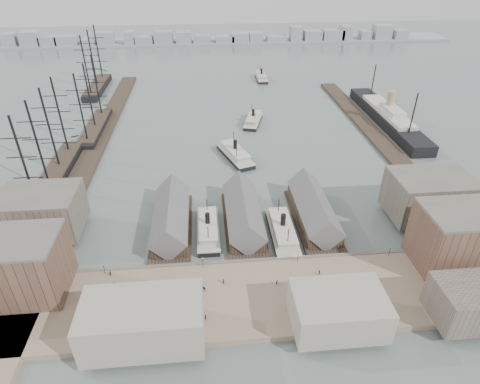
{
  "coord_description": "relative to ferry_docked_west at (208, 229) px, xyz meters",
  "views": [
    {
      "loc": [
        -12.14,
        -101.55,
        88.25
      ],
      "look_at": [
        0.0,
        30.0,
        6.0
      ],
      "focal_mm": 30.0,
      "sensor_mm": 36.0,
      "label": 1
    }
  ],
  "objects": [
    {
      "name": "lamp_post_near_e",
      "position": [
        28.0,
        -19.64,
        2.56
      ],
      "size": [
        0.44,
        0.44,
        3.92
      ],
      "color": "black",
      "rests_on": "quay"
    },
    {
      "name": "pedestrian_10",
      "position": [
        -30.09,
        -20.64,
        0.71
      ],
      "size": [
        0.99,
        1.06,
        1.74
      ],
      "primitive_type": "imported",
      "rotation": [
        0.0,
        0.0,
        1.04
      ],
      "color": "black",
      "rests_on": "quay"
    },
    {
      "name": "horse_cart_center",
      "position": [
        -2.9,
        -29.91,
        0.63
      ],
      "size": [
        4.73,
        3.42,
        1.52
      ],
      "rotation": [
        0.0,
        0.0,
        1.04
      ],
      "color": "black",
      "rests_on": "quay"
    },
    {
      "name": "pedestrian_7",
      "position": [
        39.79,
        -35.65,
        0.64
      ],
      "size": [
        1.06,
        0.64,
        1.6
      ],
      "primitive_type": "imported",
      "rotation": [
        0.0,
        0.0,
        6.24
      ],
      "color": "black",
      "rests_on": "quay"
    },
    {
      "name": "horse_cart_right",
      "position": [
        37.71,
        -35.47,
        0.6
      ],
      "size": [
        4.72,
        2.38,
        1.44
      ],
      "rotation": [
        0.0,
        0.0,
        1.78
      ],
      "color": "black",
      "rests_on": "quay"
    },
    {
      "name": "ferry_open_near",
      "position": [
        14.43,
        57.86,
        0.2
      ],
      "size": [
        17.24,
        29.42,
        10.07
      ],
      "rotation": [
        0.0,
        0.0,
        0.33
      ],
      "color": "black",
      "rests_on": "ground"
    },
    {
      "name": "pedestrian_8",
      "position": [
        48.53,
        -28.48,
        0.69
      ],
      "size": [
        0.94,
        1.03,
        1.69
      ],
      "primitive_type": "imported",
      "rotation": [
        0.0,
        0.0,
        5.39
      ],
      "color": "black",
      "rests_on": "quay"
    },
    {
      "name": "ferry_shed_west",
      "position": [
        -13.0,
        4.24,
        2.48
      ],
      "size": [
        14.0,
        42.0,
        12.6
      ],
      "color": "#2D231C",
      "rests_on": "ground"
    },
    {
      "name": "horse_cart_left",
      "position": [
        -21.65,
        -27.73,
        0.68
      ],
      "size": [
        4.87,
        2.61,
        1.68
      ],
      "rotation": [
        0.0,
        0.0,
        1.3
      ],
      "color": "black",
      "rests_on": "quay"
    },
    {
      "name": "quay",
      "position": [
        13.0,
        -32.64,
        -1.16
      ],
      "size": [
        180.0,
        30.0,
        2.0
      ],
      "primitive_type": "cube",
      "color": "#826D58",
      "rests_on": "ground"
    },
    {
      "name": "ferry_docked_west",
      "position": [
        0.0,
        0.0,
        0.0
      ],
      "size": [
        7.73,
        25.76,
        9.2
      ],
      "color": "black",
      "rests_on": "ground"
    },
    {
      "name": "seawall",
      "position": [
        13.0,
        -17.84,
        -1.01
      ],
      "size": [
        180.0,
        1.2,
        2.3
      ],
      "primitive_type": "cube",
      "color": "#59544C",
      "rests_on": "ground"
    },
    {
      "name": "lamp_post_far_w",
      "position": [
        -32.0,
        -19.64,
        2.56
      ],
      "size": [
        0.44,
        0.44,
        3.92
      ],
      "color": "black",
      "rests_on": "quay"
    },
    {
      "name": "pedestrian_4",
      "position": [
        3.94,
        -27.09,
        0.64
      ],
      "size": [
        0.81,
        0.93,
        1.59
      ],
      "primitive_type": "imported",
      "rotation": [
        0.0,
        0.0,
        1.09
      ],
      "color": "black",
      "rests_on": "quay"
    },
    {
      "name": "west_wharf",
      "position": [
        -55.0,
        87.36,
        -1.36
      ],
      "size": [
        10.0,
        220.0,
        1.6
      ],
      "primitive_type": "cube",
      "color": "#2D231C",
      "rests_on": "ground"
    },
    {
      "name": "sailing_ship_near",
      "position": [
        -65.17,
        43.43,
        0.7
      ],
      "size": [
        9.47,
        65.25,
        38.94
      ],
      "color": "black",
      "rests_on": "ground"
    },
    {
      "name": "ferry_docked_east",
      "position": [
        26.0,
        -3.94,
        0.16
      ],
      "size": [
        8.28,
        27.61,
        9.86
      ],
      "color": "black",
      "rests_on": "ground"
    },
    {
      "name": "lamp_post_far_e",
      "position": [
        58.0,
        -19.64,
        2.56
      ],
      "size": [
        0.44,
        0.44,
        3.92
      ],
      "color": "black",
      "rests_on": "quay"
    },
    {
      "name": "lamp_post_near_w",
      "position": [
        -2.0,
        -19.64,
        2.56
      ],
      "size": [
        0.44,
        0.44,
        3.92
      ],
      "color": "black",
      "rests_on": "quay"
    },
    {
      "name": "warehouse_east_front",
      "position": [
        79.0,
        -24.64,
        9.34
      ],
      "size": [
        30.0,
        18.0,
        19.0
      ],
      "primitive_type": "cube",
      "color": "brown",
      "rests_on": "east_land"
    },
    {
      "name": "sailing_ship_mid",
      "position": [
        -59.05,
        96.64,
        0.49
      ],
      "size": [
        9.0,
        52.01,
        37.01
      ],
      "color": "black",
      "rests_on": "ground"
    },
    {
      "name": "pedestrian_6",
      "position": [
        33.24,
        -26.04,
        0.68
      ],
      "size": [
        1.02,
        1.03,
        1.67
      ],
      "primitive_type": "imported",
      "rotation": [
        0.0,
        0.0,
        3.96
      ],
      "color": "black",
      "rests_on": "quay"
    },
    {
      "name": "street_bldg_center",
      "position": [
        33.0,
        -44.64,
        4.84
      ],
      "size": [
        24.0,
        16.0,
        10.0
      ],
      "primitive_type": "cube",
      "color": "gray",
      "rests_on": "quay"
    },
    {
      "name": "ocean_steamer",
      "position": [
        105.0,
        94.93,
        1.79
      ],
      "size": [
        12.56,
        91.78,
        18.36
      ],
      "color": "black",
      "rests_on": "ground"
    },
    {
      "name": "pedestrian_3",
      "position": [
        -1.64,
        -40.01,
        0.68
      ],
      "size": [
        0.71,
        1.06,
        1.68
      ],
      "primitive_type": "imported",
      "rotation": [
        0.0,
        0.0,
        5.04
      ],
      "color": "black",
      "rests_on": "quay"
    },
    {
      "name": "pedestrian_1",
      "position": [
        -20.28,
        -35.69,
        0.62
      ],
      "size": [
        0.86,
        0.73,
        1.56
      ],
      "primitive_type": "imported",
      "rotation": [
        0.0,
        0.0,
        3.34
      ],
      "color": "black",
      "rests_on": "quay"
    },
    {
      "name": "pedestrian_0",
      "position": [
        -27.94,
        -25.74,
        0.76
      ],
      "size": [
        0.52,
        0.69,
        1.83
      ],
      "primitive_type": "imported",
      "rotation": [
        0.0,
        0.0,
        4.76
      ],
      "color": "black",
      "rests_on": "quay"
    },
    {
      "name": "warehouse_east_back",
      "position": [
        81.0,
        2.36,
        7.34
      ],
      "size": [
        28.0,
        20.0,
        15.0
      ],
      "primitive_type": "cube",
      "color": "#60564C",
      "rests_on": "east_land"
    },
    {
      "name": "pedestrian_11",
      "position": [
        31.76,
        -29.21,
        0.72
      ],
      "size": [
        0.77,
        0.79,
        1.76
      ],
      "primitive_type": "imported",
      "rotation": [
        0.0,
        0.0,
        5.42
      ],
      "color": "black",
      "rests_on": "quay"
    },
    {
      "name": "east_wharf",
      "position": [
        91.0,
        77.36,
        -1.36
      ],
      "size": [
        10.0,
        180.0,
        1.6
      ],
      "primitive_type": "cube",
      "color": "#2D231C",
      "rests_on": "ground"
    },
    {
      "name": "tram",
      "position": [
        67.33,
        -26.74,
        1.84
      ],
      "size": [
        4.44,
        11.25,
        3.89
      ],
      "rotation": [
        0.0,
        0.0,
        0.15
      ],
      "color": "black",
      "rests_on": "quay"
    },
    {
      "name": "pedestrian_5",
      "position": [
        19.69,
        -28.97,
        0.75
      ],
      "size": [
        0.81,
        0.75,
        1.81
      ],
      "primitive_type": "imported",
      "rotation": [
        0.0,
        0.0,
        3.67
      ],
      "color": "black",
      "rests_on": "quay"
    },
    {
      "name": "street_bldg_west",
      "position": [
        -17.0,
        -44.64,
        5.84
      ],
      "size": [
        30.0,
        16.0,
        12.0
      ],
      "primitive_type": "cube",
      "color": "gray",
      "rests_on": "quay"
    },
    {
      "name": "ferry_open_far",
      "position": [
        44.88,
        186.54,
        -0.11
      ],
      "size": [
        7.44,
        24.46,
        8.72
      ],
      "rotation": [
        0.0,
        0.0,
        -0.0
      ],
      "color": "black",
      "rests_on": "ground"
    },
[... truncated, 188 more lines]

